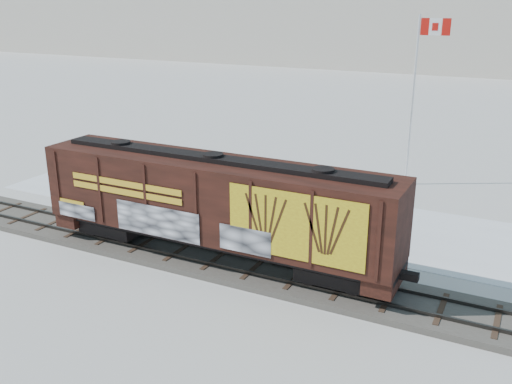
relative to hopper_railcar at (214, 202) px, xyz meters
The scene contains 8 objects.
ground 3.65m from the hopper_railcar, ahead, with size 500.00×500.00×0.00m, color white.
rail_track 3.53m from the hopper_railcar, ahead, with size 50.00×3.40×0.43m.
parking_strip 8.34m from the hopper_railcar, 74.81° to the left, with size 40.00×8.00×0.03m, color white.
hopper_railcar is the anchor object (origin of this frame).
flagpole 16.80m from the hopper_railcar, 72.02° to the left, with size 2.30×0.90×10.70m.
car_silver 8.43m from the hopper_railcar, 125.79° to the left, with size 1.60×3.97×1.35m, color silver.
car_white 7.45m from the hopper_railcar, 97.85° to the left, with size 1.55×4.45×1.47m, color silver.
car_dark 7.68m from the hopper_railcar, 58.89° to the left, with size 2.12×5.21×1.51m, color black.
Camera 1 is at (10.31, -20.41, 11.53)m, focal length 40.00 mm.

